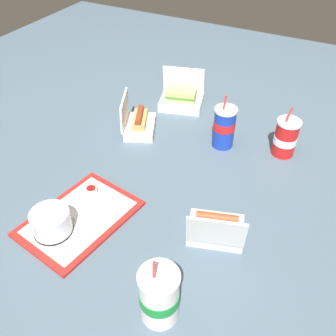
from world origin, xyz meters
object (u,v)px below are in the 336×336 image
at_px(clamshell_sandwich_right, 181,98).
at_px(soda_cup_left, 286,138).
at_px(food_tray, 80,218).
at_px(soda_cup_front, 224,127).
at_px(cake_container, 51,223).
at_px(clamshell_hotdog_back, 216,228).
at_px(clamshell_hotdog_left, 138,123).
at_px(plastic_fork, 117,212).
at_px(ketchup_cup, 91,190).
at_px(soda_cup_back, 159,296).

relative_size(clamshell_sandwich_right, soda_cup_left, 1.06).
relative_size(food_tray, clamshell_sandwich_right, 1.80).
height_order(food_tray, soda_cup_front, soda_cup_front).
height_order(cake_container, clamshell_hotdog_back, clamshell_hotdog_back).
xyz_separation_m(clamshell_hotdog_back, clamshell_hotdog_left, (-0.40, -0.52, 0.00)).
bearing_deg(cake_container, plastic_fork, 139.15).
relative_size(ketchup_cup, clamshell_sandwich_right, 0.18).
xyz_separation_m(clamshell_hotdog_back, soda_cup_front, (-0.47, -0.16, 0.05)).
relative_size(soda_cup_left, soda_cup_back, 0.93).
xyz_separation_m(food_tray, plastic_fork, (-0.07, 0.10, 0.01)).
distance_m(cake_container, soda_cup_left, 0.92).
relative_size(food_tray, plastic_fork, 3.70).
relative_size(cake_container, clamshell_hotdog_back, 0.59).
xyz_separation_m(ketchup_cup, clamshell_hotdog_left, (-0.42, -0.06, 0.01)).
xyz_separation_m(clamshell_sandwich_right, soda_cup_front, (0.20, 0.29, 0.05)).
bearing_deg(plastic_fork, soda_cup_back, 41.19).
height_order(food_tray, ketchup_cup, ketchup_cup).
bearing_deg(soda_cup_back, ketchup_cup, -123.51).
relative_size(clamshell_hotdog_back, clamshell_hotdog_left, 0.98).
bearing_deg(soda_cup_front, ketchup_cup, -31.16).
bearing_deg(soda_cup_front, clamshell_sandwich_right, -124.77).
bearing_deg(clamshell_sandwich_right, clamshell_hotdog_back, 33.50).
relative_size(plastic_fork, soda_cup_left, 0.51).
distance_m(clamshell_sandwich_right, clamshell_hotdog_left, 0.28).
bearing_deg(clamshell_sandwich_right, food_tray, 1.18).
bearing_deg(clamshell_hotdog_back, food_tray, -71.99).
xyz_separation_m(food_tray, soda_cup_front, (-0.61, 0.27, 0.08)).
xyz_separation_m(plastic_fork, soda_cup_back, (0.24, 0.29, 0.07)).
bearing_deg(soda_cup_left, clamshell_sandwich_right, -105.14).
height_order(ketchup_cup, plastic_fork, ketchup_cup).
xyz_separation_m(clamshell_sandwich_right, clamshell_hotdog_left, (0.27, -0.08, -0.00)).
bearing_deg(soda_cup_left, soda_cup_back, -7.73).
bearing_deg(clamshell_hotdog_left, cake_container, 5.18).
xyz_separation_m(soda_cup_left, soda_cup_front, (0.06, -0.23, 0.01)).
distance_m(cake_container, soda_cup_front, 0.76).
xyz_separation_m(plastic_fork, clamshell_hotdog_left, (-0.46, -0.19, 0.02)).
bearing_deg(ketchup_cup, clamshell_sandwich_right, 178.85).
xyz_separation_m(food_tray, soda_cup_left, (-0.66, 0.50, 0.07)).
height_order(ketchup_cup, soda_cup_back, soda_cup_back).
height_order(food_tray, clamshell_hotdog_back, clamshell_hotdog_back).
relative_size(clamshell_hotdog_back, soda_cup_back, 0.91).
relative_size(plastic_fork, soda_cup_back, 0.48).
bearing_deg(food_tray, plastic_fork, 126.20).
distance_m(plastic_fork, clamshell_hotdog_back, 0.33).
bearing_deg(clamshell_hotdog_back, soda_cup_left, 171.35).
xyz_separation_m(cake_container, clamshell_sandwich_right, (-0.89, 0.02, -0.01)).
bearing_deg(cake_container, soda_cup_left, 144.15).
height_order(cake_container, soda_cup_left, soda_cup_left).
height_order(clamshell_hotdog_back, soda_cup_front, soda_cup_front).
xyz_separation_m(clamshell_hotdog_left, soda_cup_back, (0.70, 0.48, 0.05)).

